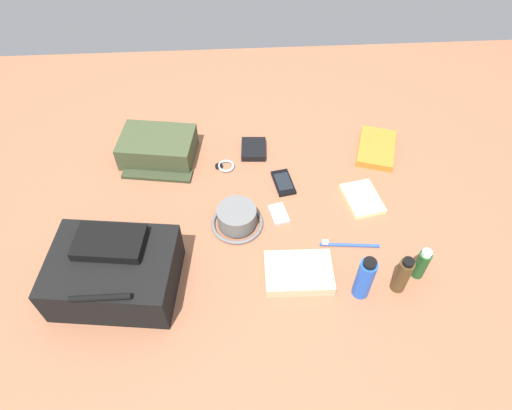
% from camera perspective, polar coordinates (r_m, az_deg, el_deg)
% --- Properties ---
extents(ground_plane, '(2.64, 2.02, 0.02)m').
position_cam_1_polar(ground_plane, '(1.52, 0.00, -1.25)').
color(ground_plane, brown).
rests_on(ground_plane, ground).
extents(backpack, '(0.38, 0.30, 0.17)m').
position_cam_1_polar(backpack, '(1.36, -17.38, -7.95)').
color(backpack, black).
rests_on(backpack, ground_plane).
extents(toiletry_pouch, '(0.29, 0.26, 0.09)m').
position_cam_1_polar(toiletry_pouch, '(1.70, -12.23, 7.02)').
color(toiletry_pouch, '#384228').
rests_on(toiletry_pouch, ground_plane).
extents(bucket_hat, '(0.17, 0.17, 0.07)m').
position_cam_1_polar(bucket_hat, '(1.46, -2.41, -1.66)').
color(bucket_hat, '#606060').
rests_on(bucket_hat, ground_plane).
extents(shampoo_bottle, '(0.04, 0.04, 0.12)m').
position_cam_1_polar(shampoo_bottle, '(1.42, 20.07, -6.95)').
color(shampoo_bottle, '#19471E').
rests_on(shampoo_bottle, ground_plane).
extents(cologne_bottle, '(0.04, 0.04, 0.14)m').
position_cam_1_polar(cologne_bottle, '(1.36, 17.92, -8.36)').
color(cologne_bottle, '#473319').
rests_on(cologne_bottle, ground_plane).
extents(deodorant_spray, '(0.05, 0.05, 0.16)m').
position_cam_1_polar(deodorant_spray, '(1.32, 13.49, -8.93)').
color(deodorant_spray, blue).
rests_on(deodorant_spray, ground_plane).
extents(paperback_novel, '(0.19, 0.23, 0.03)m').
position_cam_1_polar(paperback_novel, '(1.77, 14.88, 6.88)').
color(paperback_novel, orange).
rests_on(paperback_novel, ground_plane).
extents(cell_phone, '(0.08, 0.13, 0.01)m').
position_cam_1_polar(cell_phone, '(1.60, 3.45, 2.83)').
color(cell_phone, black).
rests_on(cell_phone, ground_plane).
extents(media_player, '(0.07, 0.09, 0.01)m').
position_cam_1_polar(media_player, '(1.51, 2.88, -1.11)').
color(media_player, '#B7B7BC').
rests_on(media_player, ground_plane).
extents(wristwatch, '(0.07, 0.06, 0.01)m').
position_cam_1_polar(wristwatch, '(1.66, -3.90, 4.91)').
color(wristwatch, '#99999E').
rests_on(wristwatch, ground_plane).
extents(toothbrush, '(0.19, 0.03, 0.02)m').
position_cam_1_polar(toothbrush, '(1.46, 11.29, -4.91)').
color(toothbrush, blue).
rests_on(toothbrush, ground_plane).
extents(wallet, '(0.10, 0.12, 0.02)m').
position_cam_1_polar(wallet, '(1.71, -0.31, 7.03)').
color(wallet, black).
rests_on(wallet, ground_plane).
extents(notepad, '(0.14, 0.17, 0.02)m').
position_cam_1_polar(notepad, '(1.59, 13.22, 0.78)').
color(notepad, beige).
rests_on(notepad, ground_plane).
extents(folded_towel, '(0.20, 0.14, 0.04)m').
position_cam_1_polar(folded_towel, '(1.37, 5.37, -8.47)').
color(folded_towel, '#C6B289').
rests_on(folded_towel, ground_plane).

